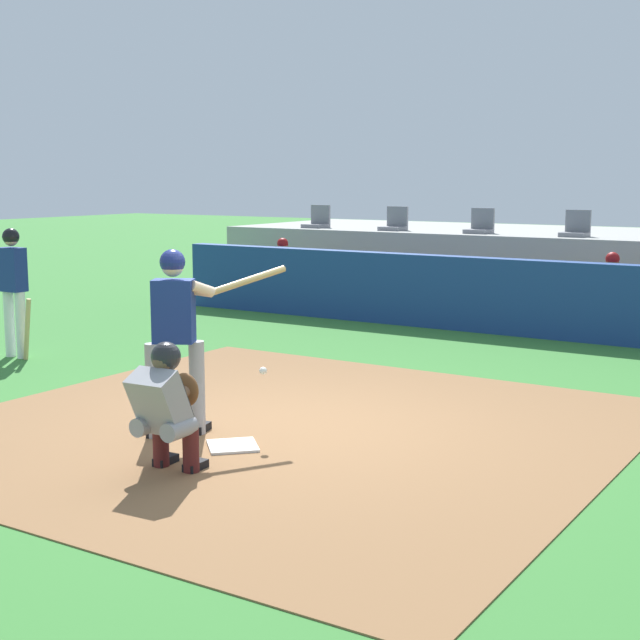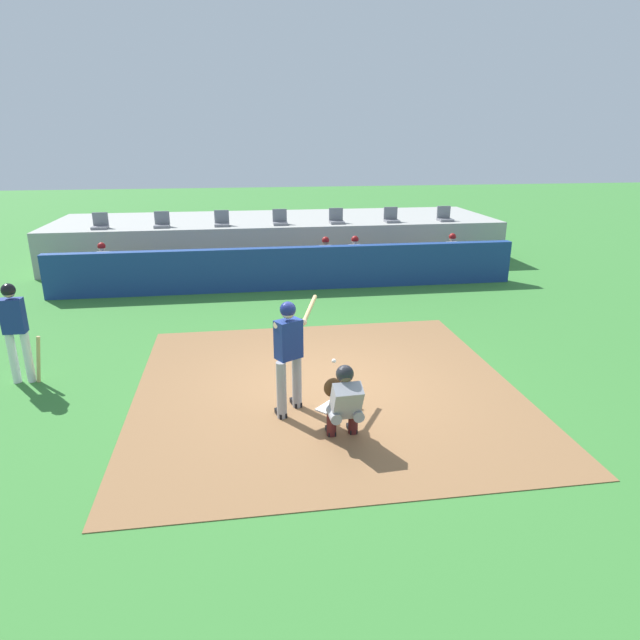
# 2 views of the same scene
# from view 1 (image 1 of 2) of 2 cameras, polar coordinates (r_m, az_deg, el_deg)

# --- Properties ---
(ground_plane) EXTENTS (80.00, 80.00, 0.00)m
(ground_plane) POSITION_cam_1_polar(r_m,az_deg,el_deg) (9.22, -2.35, -6.72)
(ground_plane) COLOR #387A33
(dirt_infield) EXTENTS (6.40, 6.40, 0.01)m
(dirt_infield) POSITION_cam_1_polar(r_m,az_deg,el_deg) (9.22, -2.35, -6.68)
(dirt_infield) COLOR olive
(dirt_infield) RESTS_ON ground
(home_plate) EXTENTS (0.62, 0.62, 0.02)m
(home_plate) POSITION_cam_1_polar(r_m,az_deg,el_deg) (8.60, -5.42, -7.75)
(home_plate) COLOR white
(home_plate) RESTS_ON dirt_infield
(batter_at_plate) EXTENTS (0.83, 1.30, 1.80)m
(batter_at_plate) POSITION_cam_1_polar(r_m,az_deg,el_deg) (8.83, -8.82, -0.62)
(batter_at_plate) COLOR #99999E
(batter_at_plate) RESTS_ON ground
(catcher_crouched) EXTENTS (0.50, 1.63, 1.13)m
(catcher_crouched) POSITION_cam_1_polar(r_m,az_deg,el_deg) (7.82, -9.43, -5.06)
(catcher_crouched) COLOR gray
(catcher_crouched) RESTS_ON ground
(on_deck_batter) EXTENTS (0.58, 0.23, 1.79)m
(on_deck_batter) POSITION_cam_1_polar(r_m,az_deg,el_deg) (13.30, -18.41, 2.12)
(on_deck_batter) COLOR silver
(on_deck_batter) RESTS_ON ground
(dugout_wall) EXTENTS (13.00, 0.30, 1.20)m
(dugout_wall) POSITION_cam_1_polar(r_m,az_deg,el_deg) (14.81, 12.12, 1.38)
(dugout_wall) COLOR navy
(dugout_wall) RESTS_ON ground
(dugout_bench) EXTENTS (11.80, 0.44, 0.45)m
(dugout_bench) POSITION_cam_1_polar(r_m,az_deg,el_deg) (15.80, 13.34, 0.42)
(dugout_bench) COLOR olive
(dugout_bench) RESTS_ON ground
(dugout_player_0) EXTENTS (0.49, 0.70, 1.30)m
(dugout_player_0) POSITION_cam_1_polar(r_m,az_deg,el_deg) (17.95, -2.54, 3.08)
(dugout_player_0) COLOR #939399
(dugout_player_0) RESTS_ON ground
(dugout_player_1) EXTENTS (0.49, 0.70, 1.30)m
(dugout_player_1) POSITION_cam_1_polar(r_m,az_deg,el_deg) (15.25, 17.42, 1.66)
(dugout_player_1) COLOR #939399
(dugout_player_1) RESTS_ON ground
(stands_platform) EXTENTS (15.00, 4.40, 1.40)m
(stands_platform) POSITION_cam_1_polar(r_m,az_deg,el_deg) (18.97, 16.78, 3.10)
(stands_platform) COLOR #9E9E99
(stands_platform) RESTS_ON ground
(stadium_seat_0) EXTENTS (0.46, 0.46, 0.48)m
(stadium_seat_0) POSITION_cam_1_polar(r_m,az_deg,el_deg) (19.80, -0.15, 6.12)
(stadium_seat_0) COLOR slate
(stadium_seat_0) RESTS_ON stands_platform
(stadium_seat_1) EXTENTS (0.46, 0.46, 0.48)m
(stadium_seat_1) POSITION_cam_1_polar(r_m,az_deg,el_deg) (18.87, 4.63, 5.96)
(stadium_seat_1) COLOR slate
(stadium_seat_1) RESTS_ON stands_platform
(stadium_seat_2) EXTENTS (0.46, 0.46, 0.48)m
(stadium_seat_2) POSITION_cam_1_polar(r_m,az_deg,el_deg) (18.08, 9.87, 5.73)
(stadium_seat_2) COLOR slate
(stadium_seat_2) RESTS_ON stands_platform
(stadium_seat_3) EXTENTS (0.46, 0.46, 0.48)m
(stadium_seat_3) POSITION_cam_1_polar(r_m,az_deg,el_deg) (17.45, 15.53, 5.43)
(stadium_seat_3) COLOR slate
(stadium_seat_3) RESTS_ON stands_platform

